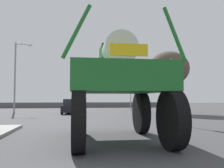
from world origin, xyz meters
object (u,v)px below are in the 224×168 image
Objects in this scene: bare_tree_right at (169,69)px; oversize_sprayer at (117,86)px; traffic_signal_near_right at (171,76)px; streetlight_far_left at (16,73)px; traffic_signal_far_left at (77,91)px; traffic_signal_far_right at (130,89)px; sedan_ahead at (73,107)px.

oversize_sprayer is at bearing -117.86° from bare_tree_right.
traffic_signal_near_right is at bearing -111.11° from bare_tree_right.
streetlight_far_left reaches higher than traffic_signal_near_right.
traffic_signal_far_left is 0.93× the size of traffic_signal_far_right.
bare_tree_right reaches higher than traffic_signal_far_right.
traffic_signal_far_left is at bearing 179.97° from traffic_signal_far_right.
sedan_ahead is at bearing 119.33° from traffic_signal_near_right.
oversize_sprayer is 7.03m from traffic_signal_near_right.
oversize_sprayer is 1.45× the size of traffic_signal_far_right.
traffic_signal_far_right is 0.58× the size of bare_tree_right.
streetlight_far_left reaches higher than oversize_sprayer.
traffic_signal_near_right is (6.29, -11.19, 2.26)m from sedan_ahead.
oversize_sprayer is at bearing -66.88° from streetlight_far_left.
traffic_signal_far_right is at bearing 109.68° from bare_tree_right.
oversize_sprayer is at bearing -86.23° from traffic_signal_far_left.
traffic_signal_far_right is (7.15, -0.00, 0.20)m from traffic_signal_far_left.
traffic_signal_far_left is (-1.51, 22.96, 0.52)m from oversize_sprayer.
oversize_sprayer is 1.56× the size of traffic_signal_far_left.
streetlight_far_left is (-8.45, 19.79, 2.40)m from oversize_sprayer.
traffic_signal_near_right is 18.45m from traffic_signal_far_left.
oversize_sprayer is 23.65m from traffic_signal_far_right.
bare_tree_right is (3.92, 10.16, 1.81)m from traffic_signal_near_right.
streetlight_far_left is at bearing 23.14° from oversize_sprayer.
bare_tree_right is (2.62, -7.33, 2.00)m from traffic_signal_far_right.
streetlight_far_left is (-14.09, -3.17, 1.68)m from traffic_signal_far_right.
traffic_signal_near_right is 0.61× the size of bare_tree_right.
bare_tree_right is (16.71, -4.16, 0.32)m from streetlight_far_left.
oversize_sprayer is 23.02m from traffic_signal_far_left.
traffic_signal_far_right is 8.04m from bare_tree_right.
streetlight_far_left is at bearing 166.01° from bare_tree_right.
sedan_ahead is 8.13m from streetlight_far_left.
bare_tree_right is at bearing -36.89° from traffic_signal_far_left.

